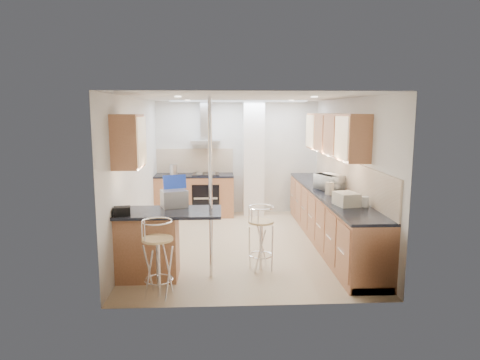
{
  "coord_description": "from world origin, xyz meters",
  "views": [
    {
      "loc": [
        -0.42,
        -7.15,
        2.27
      ],
      "look_at": [
        -0.05,
        0.2,
        1.09
      ],
      "focal_mm": 32.0,
      "sensor_mm": 36.0,
      "label": 1
    }
  ],
  "objects_px": {
    "microwave": "(329,182)",
    "bar_stool_end": "(261,238)",
    "bar_stool_near": "(158,258)",
    "bread_bin": "(346,199)",
    "laptop": "(174,199)"
  },
  "relations": [
    {
      "from": "laptop",
      "to": "bar_stool_end",
      "type": "height_order",
      "value": "laptop"
    },
    {
      "from": "microwave",
      "to": "bar_stool_near",
      "type": "relative_size",
      "value": 0.51
    },
    {
      "from": "bar_stool_near",
      "to": "bread_bin",
      "type": "distance_m",
      "value": 2.82
    },
    {
      "from": "bar_stool_near",
      "to": "bread_bin",
      "type": "relative_size",
      "value": 2.71
    },
    {
      "from": "microwave",
      "to": "laptop",
      "type": "height_order",
      "value": "microwave"
    },
    {
      "from": "laptop",
      "to": "bar_stool_near",
      "type": "xyz_separation_m",
      "value": [
        -0.12,
        -0.88,
        -0.57
      ]
    },
    {
      "from": "microwave",
      "to": "bar_stool_end",
      "type": "height_order",
      "value": "microwave"
    },
    {
      "from": "bar_stool_near",
      "to": "microwave",
      "type": "bearing_deg",
      "value": 29.23
    },
    {
      "from": "microwave",
      "to": "bar_stool_near",
      "type": "distance_m",
      "value": 3.5
    },
    {
      "from": "laptop",
      "to": "bread_bin",
      "type": "relative_size",
      "value": 0.96
    },
    {
      "from": "microwave",
      "to": "bar_stool_end",
      "type": "distance_m",
      "value": 1.95
    },
    {
      "from": "bar_stool_near",
      "to": "bar_stool_end",
      "type": "bearing_deg",
      "value": 22.59
    },
    {
      "from": "bread_bin",
      "to": "bar_stool_end",
      "type": "bearing_deg",
      "value": 172.24
    },
    {
      "from": "bar_stool_end",
      "to": "bread_bin",
      "type": "bearing_deg",
      "value": -31.46
    },
    {
      "from": "bar_stool_near",
      "to": "bread_bin",
      "type": "xyz_separation_m",
      "value": [
        2.61,
        0.94,
        0.52
      ]
    }
  ]
}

